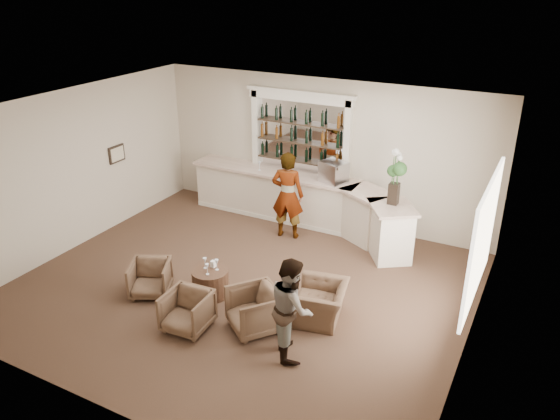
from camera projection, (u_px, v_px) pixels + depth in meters
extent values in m
plane|color=brown|center=(243.00, 287.00, 10.17)|extent=(8.00, 8.00, 0.00)
cube|color=beige|center=(321.00, 151.00, 12.34)|extent=(8.00, 0.04, 3.30)
cube|color=beige|center=(74.00, 170.00, 11.21)|extent=(0.04, 7.00, 3.30)
cube|color=beige|center=(478.00, 257.00, 7.80)|extent=(0.04, 7.00, 3.30)
cube|color=silver|center=(237.00, 112.00, 8.84)|extent=(8.00, 7.00, 0.04)
cube|color=white|center=(483.00, 239.00, 8.20)|extent=(0.05, 2.40, 1.90)
cube|color=black|center=(117.00, 154.00, 12.17)|extent=(0.04, 0.46, 0.38)
cube|color=beige|center=(118.00, 154.00, 12.16)|extent=(0.01, 0.38, 0.30)
cube|color=white|center=(275.00, 194.00, 12.93)|extent=(4.00, 0.70, 1.08)
cube|color=beige|center=(275.00, 172.00, 12.69)|extent=(4.10, 0.82, 0.06)
cube|color=white|center=(366.00, 217.00, 11.74)|extent=(1.12, 1.04, 1.08)
cube|color=beige|center=(368.00, 193.00, 11.50)|extent=(1.27, 1.19, 0.06)
cube|color=white|center=(390.00, 233.00, 11.02)|extent=(1.08, 1.14, 1.08)
cube|color=beige|center=(392.00, 207.00, 10.78)|extent=(1.24, 1.29, 0.06)
cube|color=silver|center=(269.00, 218.00, 12.86)|extent=(4.00, 0.06, 0.10)
cube|color=white|center=(301.00, 136.00, 12.42)|extent=(2.15, 0.02, 1.65)
cube|color=silver|center=(256.00, 150.00, 13.06)|extent=(0.14, 0.16, 2.90)
cube|color=silver|center=(346.00, 165.00, 12.08)|extent=(0.14, 0.16, 2.90)
cube|color=silver|center=(301.00, 97.00, 12.01)|extent=(2.52, 0.16, 0.18)
cube|color=silver|center=(301.00, 92.00, 11.96)|extent=(2.64, 0.20, 0.08)
cube|color=#2F2217|center=(299.00, 161.00, 12.56)|extent=(2.05, 0.20, 0.03)
cube|color=#2F2217|center=(299.00, 143.00, 12.38)|extent=(2.05, 0.20, 0.03)
cube|color=#2F2217|center=(299.00, 124.00, 12.20)|extent=(2.05, 0.20, 0.03)
cylinder|color=#533524|center=(211.00, 283.00, 9.82)|extent=(0.67, 0.67, 0.50)
imported|color=gray|center=(288.00, 195.00, 11.73)|extent=(0.78, 0.59, 1.94)
imported|color=gray|center=(292.00, 307.00, 8.11)|extent=(0.95, 1.00, 1.62)
imported|color=brown|center=(150.00, 278.00, 9.82)|extent=(0.93, 0.94, 0.64)
imported|color=brown|center=(187.00, 311.00, 8.86)|extent=(0.75, 0.77, 0.66)
imported|color=brown|center=(255.00, 310.00, 8.83)|extent=(1.10, 1.11, 0.73)
imported|color=brown|center=(321.00, 302.00, 9.13)|extent=(1.01, 1.10, 0.62)
cube|color=#BAB9BE|center=(334.00, 172.00, 11.88)|extent=(0.66, 0.62, 0.47)
cube|color=black|center=(394.00, 194.00, 10.79)|extent=(0.19, 0.19, 0.43)
cube|color=white|center=(213.00, 264.00, 9.82)|extent=(0.08, 0.08, 0.12)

